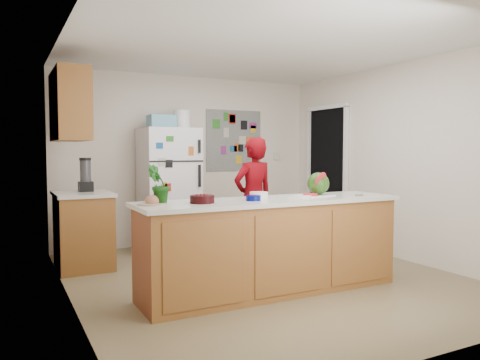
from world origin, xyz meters
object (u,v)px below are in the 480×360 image
watermelon (318,183)px  cherry_bowl (202,199)px  person (254,199)px  refrigerator (169,189)px

watermelon → cherry_bowl: (-1.35, -0.09, -0.09)m
person → watermelon: person is taller
refrigerator → person: (0.75, -1.10, -0.07)m
refrigerator → watermelon: bearing=-69.7°
watermelon → refrigerator: bearing=110.3°
watermelon → cherry_bowl: watermelon is taller
watermelon → person: bearing=95.0°
refrigerator → cherry_bowl: bearing=-101.6°
refrigerator → watermelon: refrigerator is taller
refrigerator → cherry_bowl: size_ratio=7.75×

